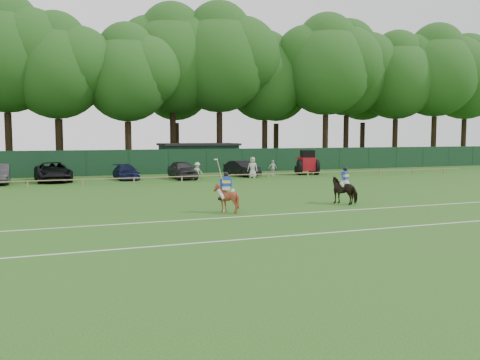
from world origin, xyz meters
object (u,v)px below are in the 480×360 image
horse_dark (345,190)px  hatch_grey (182,170)px  sedan_navy (126,172)px  utility_shed (199,157)px  suv_black (53,172)px  spectator_mid (273,168)px  polo_ball (224,211)px  spectator_right (253,168)px  estate_black (242,168)px  tractor (307,163)px  spectator_left (197,171)px  horse_chestnut (226,198)px

horse_dark → hatch_grey: 20.14m
horse_dark → sedan_navy: 22.82m
utility_shed → suv_black: bearing=-152.7°
suv_black → sedan_navy: suv_black is taller
spectator_mid → polo_ball: (-11.78, -19.71, -0.73)m
spectator_mid → spectator_right: bearing=-165.6°
suv_black → hatch_grey: 11.00m
suv_black → hatch_grey: bearing=-11.2°
spectator_right → estate_black: bearing=126.7°
horse_dark → suv_black: 25.96m
suv_black → tractor: size_ratio=1.79×
hatch_grey → spectator_left: bearing=-60.1°
horse_dark → spectator_left: (-3.50, 18.09, 0.01)m
suv_black → utility_shed: size_ratio=0.70×
suv_black → tractor: 23.81m
horse_chestnut → horse_dark: bearing=-161.8°
hatch_grey → spectator_left: (0.94, -1.56, -0.04)m
horse_chestnut → sedan_navy: (-1.86, 21.52, -0.08)m
estate_black → spectator_right: spectator_right is taller
horse_dark → spectator_right: spectator_right is taller
estate_black → tractor: size_ratio=1.36×
sedan_navy → hatch_grey: 5.00m
utility_shed → estate_black: bearing=-77.0°
suv_black → spectator_left: suv_black is taller
hatch_grey → estate_black: bearing=6.8°
suv_black → spectator_mid: size_ratio=3.79×
spectator_right → suv_black: bearing=-155.0°
spectator_right → tractor: size_ratio=0.58×
sedan_navy → hatch_grey: hatch_grey is taller
suv_black → sedan_navy: bearing=-5.2°
horse_chestnut → estate_black: (9.08, 21.16, 0.01)m
utility_shed → tractor: (8.68, -8.65, -0.39)m
horse_dark → utility_shed: size_ratio=0.21×
spectator_mid → tractor: 4.28m
sedan_navy → spectator_mid: 13.66m
estate_black → spectator_right: (0.09, -2.44, 0.22)m
estate_black → spectator_left: spectator_left is taller
polo_ball → utility_shed: size_ratio=0.01×
horse_chestnut → tractor: bearing=-114.3°
spectator_left → estate_black: bearing=8.5°
suv_black → spectator_mid: (19.63, -1.79, -0.04)m
estate_black → spectator_mid: bearing=-39.5°
spectator_left → hatch_grey: bearing=104.4°
horse_dark → utility_shed: utility_shed is taller
spectator_left → spectator_mid: 7.84m
estate_black → horse_dark: bearing=-106.7°
sedan_navy → estate_black: (10.93, -0.36, 0.09)m
spectator_left → horse_chestnut: bearing=-118.4°
sedan_navy → spectator_left: size_ratio=2.88×
sedan_navy → tractor: 17.73m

